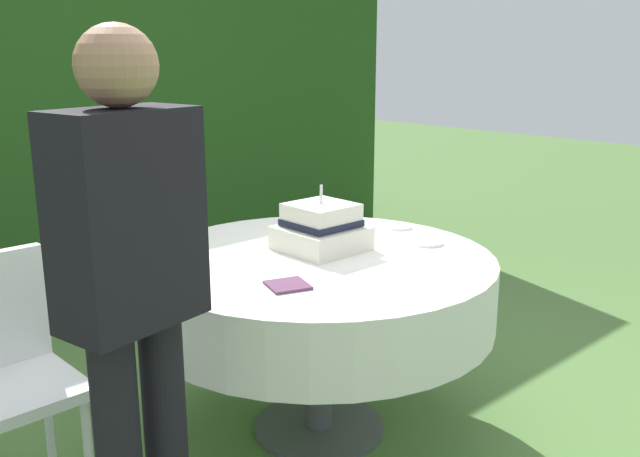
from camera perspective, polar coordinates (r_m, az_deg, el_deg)
ground_plane at (r=3.02m, az=-0.09°, el=-16.10°), size 20.00×20.00×0.00m
foliage_hedge at (r=4.94m, az=-22.32°, el=11.92°), size 5.75×0.65×2.82m
cake_table at (r=2.76m, az=-0.10°, el=-4.92°), size 1.38×1.38×0.75m
wedding_cake at (r=2.79m, az=0.10°, el=0.02°), size 0.31×0.32×0.27m
serving_plate_near at (r=2.83m, az=-11.16°, el=-1.75°), size 0.14×0.14×0.01m
serving_plate_far at (r=2.92m, az=8.80°, el=-1.16°), size 0.13×0.13×0.01m
serving_plate_left at (r=2.60m, az=-11.34°, el=-3.24°), size 0.13×0.13×0.01m
serving_plate_right at (r=3.16m, az=6.52°, el=0.13°), size 0.11×0.11×0.01m
napkin_stack at (r=2.37m, az=-2.67°, el=-4.68°), size 0.17×0.17×0.01m
garden_chair at (r=2.54m, az=-24.68°, el=-10.04°), size 0.41×0.41×0.89m
standing_person at (r=1.85m, az=-15.14°, el=-5.18°), size 0.39×0.26×1.60m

